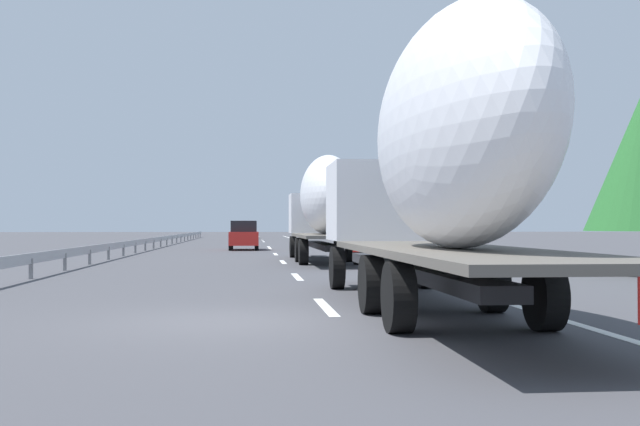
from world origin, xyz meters
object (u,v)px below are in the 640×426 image
at_px(car_silver_hatch, 247,230).
at_px(car_red_compact, 244,235).
at_px(car_white_van, 245,230).
at_px(truck_lead, 325,203).
at_px(truck_trailing, 438,158).
at_px(road_sign, 335,219).

height_order(car_silver_hatch, car_red_compact, car_red_compact).
bearing_deg(car_red_compact, car_white_van, 0.08).
relative_size(truck_lead, truck_trailing, 0.89).
xyz_separation_m(car_white_van, road_sign, (-33.02, -6.72, 1.05)).
bearing_deg(car_white_van, truck_lead, -176.29).
relative_size(truck_trailing, car_red_compact, 3.22).
relative_size(truck_lead, road_sign, 4.35).
bearing_deg(road_sign, car_silver_hatch, 7.84).
bearing_deg(truck_trailing, truck_lead, -0.00).
height_order(car_silver_hatch, road_sign, road_sign).
relative_size(truck_trailing, car_white_van, 3.29).
xyz_separation_m(car_white_van, car_red_compact, (-39.86, -0.06, -0.05)).
distance_m(truck_lead, road_sign, 23.07).
bearing_deg(car_red_compact, car_silver_hatch, -0.16).
xyz_separation_m(truck_lead, truck_trailing, (-19.50, 0.00, 0.20)).
bearing_deg(road_sign, truck_lead, 172.28).
relative_size(car_white_van, road_sign, 1.48).
xyz_separation_m(truck_trailing, car_white_van, (75.37, 3.62, -1.75)).
height_order(truck_lead, truck_trailing, truck_trailing).
bearing_deg(truck_lead, car_silver_hatch, 2.79).
relative_size(truck_lead, car_silver_hatch, 3.04).
bearing_deg(road_sign, car_white_van, 11.51).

